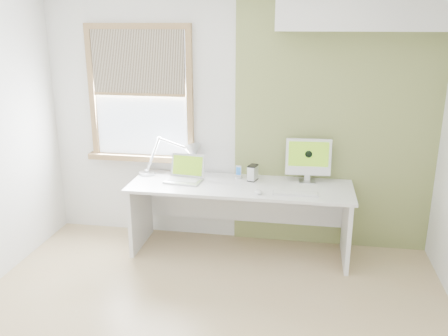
% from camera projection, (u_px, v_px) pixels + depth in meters
% --- Properties ---
extents(room, '(4.04, 3.54, 2.64)m').
position_uv_depth(room, '(198.00, 171.00, 3.23)').
color(room, tan).
rests_on(room, ground).
extents(accent_wall, '(2.00, 0.02, 2.60)m').
position_uv_depth(accent_wall, '(335.00, 124.00, 4.70)').
color(accent_wall, '#8D9251').
rests_on(accent_wall, room).
extents(soffit, '(1.60, 0.40, 0.42)m').
position_uv_depth(soffit, '(368.00, 6.00, 4.19)').
color(soffit, white).
rests_on(soffit, room).
extents(window, '(1.20, 0.14, 1.42)m').
position_uv_depth(window, '(140.00, 95.00, 4.93)').
color(window, olive).
rests_on(window, room).
extents(desk, '(2.20, 0.70, 0.73)m').
position_uv_depth(desk, '(241.00, 201.00, 4.79)').
color(desk, white).
rests_on(desk, room).
extents(desk_lamp, '(0.74, 0.34, 0.41)m').
position_uv_depth(desk_lamp, '(185.00, 155.00, 4.95)').
color(desk_lamp, silver).
rests_on(desk_lamp, desk).
extents(laptop, '(0.39, 0.33, 0.25)m').
position_uv_depth(laptop, '(185.00, 174.00, 4.81)').
color(laptop, silver).
rests_on(laptop, desk).
extents(phone_dock, '(0.09, 0.09, 0.14)m').
position_uv_depth(phone_dock, '(238.00, 175.00, 4.87)').
color(phone_dock, silver).
rests_on(phone_dock, desk).
extents(external_drive, '(0.11, 0.14, 0.16)m').
position_uv_depth(external_drive, '(253.00, 173.00, 4.79)').
color(external_drive, silver).
rests_on(external_drive, desk).
extents(imac, '(0.45, 0.15, 0.44)m').
position_uv_depth(imac, '(308.00, 158.00, 4.71)').
color(imac, silver).
rests_on(imac, desk).
extents(keyboard, '(0.43, 0.13, 0.02)m').
position_uv_depth(keyboard, '(295.00, 193.00, 4.42)').
color(keyboard, white).
rests_on(keyboard, desk).
extents(mouse, '(0.11, 0.13, 0.03)m').
position_uv_depth(mouse, '(258.00, 192.00, 4.44)').
color(mouse, white).
rests_on(mouse, desk).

